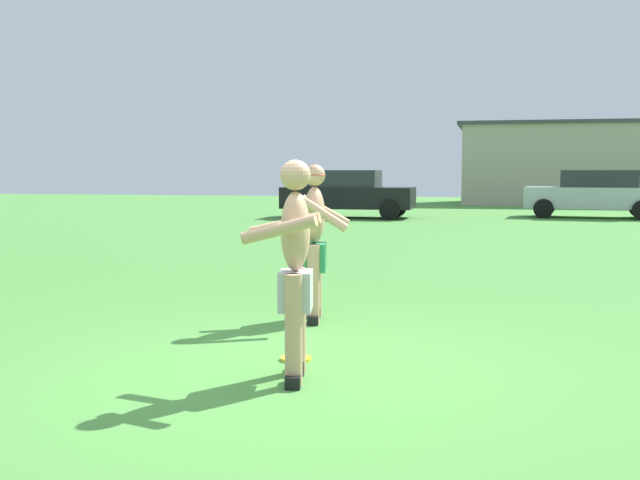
{
  "coord_description": "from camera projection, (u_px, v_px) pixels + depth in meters",
  "views": [
    {
      "loc": [
        1.46,
        -5.71,
        1.57
      ],
      "look_at": [
        -0.16,
        1.46,
        0.9
      ],
      "focal_mm": 42.97,
      "sensor_mm": 36.0,
      "label": 1
    }
  ],
  "objects": [
    {
      "name": "car_silver_far_end",
      "position": [
        594.0,
        193.0,
        25.43
      ],
      "size": [
        4.47,
        2.41,
        1.58
      ],
      "color": "silver",
      "rests_on": "ground_plane"
    },
    {
      "name": "car_black_near_post",
      "position": [
        347.0,
        193.0,
        25.42
      ],
      "size": [
        4.31,
        2.05,
        1.58
      ],
      "color": "black",
      "rests_on": "ground_plane"
    },
    {
      "name": "outbuilding_behind_lot",
      "position": [
        591.0,
        163.0,
        35.7
      ],
      "size": [
        12.16,
        5.76,
        3.78
      ],
      "color": "#B2A893",
      "rests_on": "ground_plane"
    },
    {
      "name": "player_in_gray",
      "position": [
        295.0,
        266.0,
        5.71
      ],
      "size": [
        0.64,
        0.64,
        1.65
      ],
      "color": "black",
      "rests_on": "ground_plane"
    },
    {
      "name": "frisbee",
      "position": [
        296.0,
        359.0,
        6.36
      ],
      "size": [
        0.26,
        0.26,
        0.03
      ],
      "primitive_type": "cylinder",
      "color": "yellow",
      "rests_on": "ground_plane"
    },
    {
      "name": "player_with_cap",
      "position": [
        315.0,
        235.0,
        7.98
      ],
      "size": [
        0.61,
        0.69,
        1.65
      ],
      "color": "black",
      "rests_on": "ground_plane"
    },
    {
      "name": "ground_plane",
      "position": [
        299.0,
        371.0,
        6.01
      ],
      "size": [
        80.0,
        80.0,
        0.0
      ],
      "primitive_type": "plane",
      "color": "#4C8E3D"
    }
  ]
}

